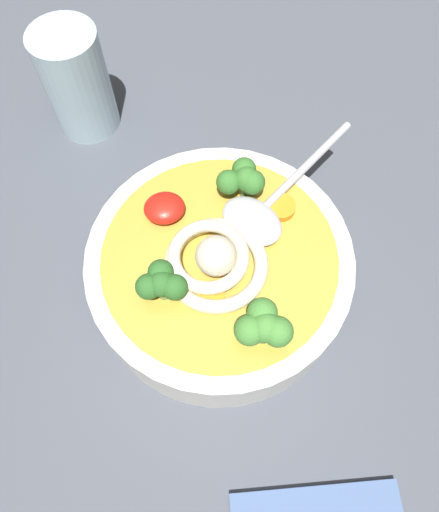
{
  "coord_description": "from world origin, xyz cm",
  "views": [
    {
      "loc": [
        6.0,
        22.16,
        47.99
      ],
      "look_at": [
        3.36,
        3.97,
        9.97
      ],
      "focal_mm": 33.28,
      "sensor_mm": 36.0,
      "label": 1
    }
  ],
  "objects_px": {
    "soup_bowl": "(220,271)",
    "soup_spoon": "(261,211)",
    "drinking_glass": "(77,83)",
    "noodle_pile": "(214,260)"
  },
  "relations": [
    {
      "from": "soup_bowl",
      "to": "drinking_glass",
      "type": "height_order",
      "value": "drinking_glass"
    },
    {
      "from": "soup_spoon",
      "to": "drinking_glass",
      "type": "bearing_deg",
      "value": 90.36
    },
    {
      "from": "soup_bowl",
      "to": "soup_spoon",
      "type": "xyz_separation_m",
      "value": [
        -0.04,
        -0.04,
        0.04
      ]
    },
    {
      "from": "noodle_pile",
      "to": "soup_spoon",
      "type": "relative_size",
      "value": 0.65
    },
    {
      "from": "soup_bowl",
      "to": "drinking_glass",
      "type": "distance_m",
      "value": 0.27
    },
    {
      "from": "soup_bowl",
      "to": "soup_spoon",
      "type": "bearing_deg",
      "value": -140.4
    },
    {
      "from": "soup_bowl",
      "to": "noodle_pile",
      "type": "height_order",
      "value": "noodle_pile"
    },
    {
      "from": "noodle_pile",
      "to": "drinking_glass",
      "type": "xyz_separation_m",
      "value": [
        0.12,
        -0.25,
        -0.02
      ]
    },
    {
      "from": "soup_bowl",
      "to": "drinking_glass",
      "type": "bearing_deg",
      "value": -62.19
    },
    {
      "from": "soup_bowl",
      "to": "drinking_glass",
      "type": "xyz_separation_m",
      "value": [
        0.12,
        -0.24,
        0.03
      ]
    }
  ]
}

